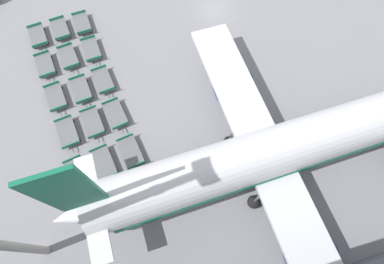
% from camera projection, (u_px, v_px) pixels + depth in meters
% --- Properties ---
extents(ground_plane, '(500.00, 500.00, 0.00)m').
position_uv_depth(ground_plane, '(215.00, 10.00, 36.38)').
color(ground_plane, gray).
extents(airplane, '(30.14, 37.97, 12.72)m').
position_uv_depth(airplane, '(277.00, 151.00, 25.17)').
color(airplane, white).
rests_on(airplane, ground_plane).
extents(baggage_dolly_row_near_col_a, '(3.97, 2.18, 0.92)m').
position_uv_depth(baggage_dolly_row_near_col_a, '(38.00, 36.00, 34.03)').
color(baggage_dolly_row_near_col_a, slate).
rests_on(baggage_dolly_row_near_col_a, ground_plane).
extents(baggage_dolly_row_near_col_b, '(3.97, 2.17, 0.92)m').
position_uv_depth(baggage_dolly_row_near_col_b, '(45.00, 65.00, 32.38)').
color(baggage_dolly_row_near_col_b, slate).
rests_on(baggage_dolly_row_near_col_b, ground_plane).
extents(baggage_dolly_row_near_col_c, '(3.97, 2.21, 0.92)m').
position_uv_depth(baggage_dolly_row_near_col_c, '(56.00, 97.00, 30.72)').
color(baggage_dolly_row_near_col_c, slate).
rests_on(baggage_dolly_row_near_col_c, ground_plane).
extents(baggage_dolly_row_near_col_d, '(3.97, 2.20, 0.92)m').
position_uv_depth(baggage_dolly_row_near_col_d, '(67.00, 132.00, 29.09)').
color(baggage_dolly_row_near_col_d, slate).
rests_on(baggage_dolly_row_near_col_d, ground_plane).
extents(baggage_dolly_row_near_col_e, '(3.98, 2.32, 0.92)m').
position_uv_depth(baggage_dolly_row_near_col_e, '(77.00, 174.00, 27.36)').
color(baggage_dolly_row_near_col_e, slate).
rests_on(baggage_dolly_row_near_col_e, ground_plane).
extents(baggage_dolly_row_mid_a_col_a, '(3.97, 2.15, 0.92)m').
position_uv_depth(baggage_dolly_row_mid_a_col_a, '(60.00, 29.00, 34.47)').
color(baggage_dolly_row_mid_a_col_a, slate).
rests_on(baggage_dolly_row_mid_a_col_a, ground_plane).
extents(baggage_dolly_row_mid_a_col_b, '(3.97, 2.22, 0.92)m').
position_uv_depth(baggage_dolly_row_mid_a_col_b, '(69.00, 57.00, 32.82)').
color(baggage_dolly_row_mid_a_col_b, slate).
rests_on(baggage_dolly_row_mid_a_col_b, ground_plane).
extents(baggage_dolly_row_mid_a_col_c, '(3.96, 2.15, 0.92)m').
position_uv_depth(baggage_dolly_row_mid_a_col_c, '(81.00, 90.00, 31.09)').
color(baggage_dolly_row_mid_a_col_c, slate).
rests_on(baggage_dolly_row_mid_a_col_c, ground_plane).
extents(baggage_dolly_row_mid_a_col_d, '(3.97, 2.18, 0.92)m').
position_uv_depth(baggage_dolly_row_mid_a_col_d, '(93.00, 123.00, 29.52)').
color(baggage_dolly_row_mid_a_col_d, slate).
rests_on(baggage_dolly_row_mid_a_col_d, ground_plane).
extents(baggage_dolly_row_mid_a_col_e, '(3.97, 2.26, 0.92)m').
position_uv_depth(baggage_dolly_row_mid_a_col_e, '(104.00, 163.00, 27.80)').
color(baggage_dolly_row_mid_a_col_e, slate).
rests_on(baggage_dolly_row_mid_a_col_e, ground_plane).
extents(baggage_dolly_row_mid_b_col_a, '(3.95, 2.04, 0.92)m').
position_uv_depth(baggage_dolly_row_mid_b_col_a, '(82.00, 24.00, 34.82)').
color(baggage_dolly_row_mid_b_col_a, slate).
rests_on(baggage_dolly_row_mid_b_col_a, ground_plane).
extents(baggage_dolly_row_mid_b_col_b, '(3.95, 2.04, 0.92)m').
position_uv_depth(baggage_dolly_row_mid_b_col_b, '(91.00, 50.00, 33.25)').
color(baggage_dolly_row_mid_b_col_b, slate).
rests_on(baggage_dolly_row_mid_b_col_b, ground_plane).
extents(baggage_dolly_row_mid_b_col_c, '(3.97, 2.18, 0.92)m').
position_uv_depth(baggage_dolly_row_mid_b_col_c, '(103.00, 80.00, 31.57)').
color(baggage_dolly_row_mid_b_col_c, slate).
rests_on(baggage_dolly_row_mid_b_col_c, ground_plane).
extents(baggage_dolly_row_mid_b_col_d, '(3.97, 2.28, 0.92)m').
position_uv_depth(baggage_dolly_row_mid_b_col_d, '(116.00, 114.00, 29.91)').
color(baggage_dolly_row_mid_b_col_d, slate).
rests_on(baggage_dolly_row_mid_b_col_d, ground_plane).
extents(baggage_dolly_row_mid_b_col_e, '(3.97, 2.25, 0.92)m').
position_uv_depth(baggage_dolly_row_mid_b_col_e, '(131.00, 152.00, 28.26)').
color(baggage_dolly_row_mid_b_col_e, slate).
rests_on(baggage_dolly_row_mid_b_col_e, ground_plane).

